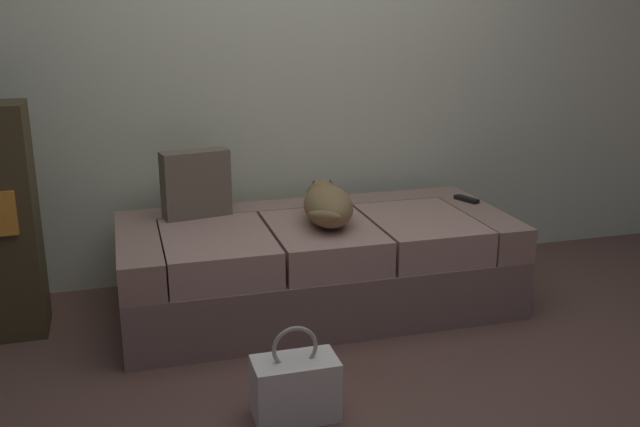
{
  "coord_description": "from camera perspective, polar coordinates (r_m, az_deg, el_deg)",
  "views": [
    {
      "loc": [
        -0.93,
        -2.27,
        1.52
      ],
      "look_at": [
        0.0,
        0.96,
        0.52
      ],
      "focal_mm": 39.74,
      "sensor_mm": 36.0,
      "label": 1
    }
  ],
  "objects": [
    {
      "name": "back_wall",
      "position": [
        4.01,
        -2.74,
        14.81
      ],
      "size": [
        6.4,
        0.1,
        2.8
      ],
      "primitive_type": "cube",
      "color": "beige",
      "rests_on": "ground"
    },
    {
      "name": "dog_tan",
      "position": [
        3.5,
        0.56,
        0.78
      ],
      "size": [
        0.3,
        0.57,
        0.19
      ],
      "color": "olive",
      "rests_on": "couch"
    },
    {
      "name": "couch",
      "position": [
        3.64,
        -0.22,
        -4.12
      ],
      "size": [
        1.96,
        0.89,
        0.47
      ],
      "color": "#80615B",
      "rests_on": "ground"
    },
    {
      "name": "ground_plane",
      "position": [
        2.88,
        5.46,
        -15.33
      ],
      "size": [
        10.0,
        10.0,
        0.0
      ],
      "primitive_type": "plane",
      "color": "brown"
    },
    {
      "name": "handbag",
      "position": [
        2.76,
        -2.0,
        -13.8
      ],
      "size": [
        0.32,
        0.18,
        0.38
      ],
      "color": "white",
      "rests_on": "ground"
    },
    {
      "name": "throw_pillow",
      "position": [
        3.65,
        -9.97,
        2.37
      ],
      "size": [
        0.36,
        0.18,
        0.34
      ],
      "primitive_type": "cube",
      "rotation": [
        0.0,
        0.0,
        0.19
      ],
      "color": "#6B5D4D",
      "rests_on": "couch"
    },
    {
      "name": "tv_remote",
      "position": [
        3.99,
        11.72,
        1.14
      ],
      "size": [
        0.1,
        0.16,
        0.02
      ],
      "primitive_type": "cube",
      "rotation": [
        0.0,
        0.0,
        0.38
      ],
      "color": "black",
      "rests_on": "couch"
    }
  ]
}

